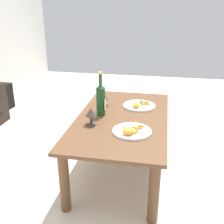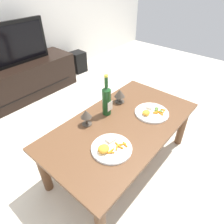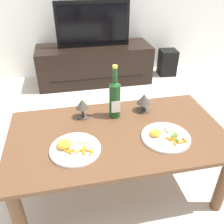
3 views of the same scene
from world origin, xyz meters
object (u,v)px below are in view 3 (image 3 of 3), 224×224
goblet_left (82,105)px  dinner_plate_right (166,136)px  goblet_right (144,100)px  tv_screen (93,24)px  wine_bottle (115,98)px  dining_table (117,142)px  dinner_plate_left (74,148)px  floor_speaker (167,62)px  tv_stand (95,64)px

goblet_left → dinner_plate_right: size_ratio=0.47×
goblet_right → dinner_plate_right: bearing=-83.9°
tv_screen → wine_bottle: (-0.08, -1.56, -0.11)m
dining_table → tv_screen: bearing=86.8°
tv_screen → dinner_plate_right: size_ratio=3.01×
dining_table → dinner_plate_left: dinner_plate_left is taller
floor_speaker → dinner_plate_left: size_ratio=1.20×
tv_stand → wine_bottle: bearing=-92.8°
floor_speaker → dinner_plate_right: bearing=-109.1°
goblet_left → dinner_plate_left: goblet_left is taller
tv_stand → dinner_plate_left: size_ratio=4.95×
goblet_right → tv_stand: bearing=94.8°
dining_table → dinner_plate_right: dinner_plate_right is taller
tv_screen → goblet_left: tv_screen is taller
floor_speaker → goblet_left: size_ratio=2.51×
dining_table → wine_bottle: bearing=83.4°
goblet_right → dinner_plate_right: (0.03, -0.32, -0.07)m
tv_stand → floor_speaker: bearing=1.7°
dining_table → tv_stand: size_ratio=0.94×
dinner_plate_left → tv_stand: bearing=78.8°
tv_stand → floor_speaker: tv_stand is taller
tv_screen → wine_bottle: 1.57m
goblet_right → dinner_plate_right: goblet_right is taller
tv_screen → goblet_right: tv_screen is taller
floor_speaker → goblet_right: (-0.87, -1.57, 0.39)m
floor_speaker → dinner_plate_right: size_ratio=1.18×
dining_table → wine_bottle: (0.02, 0.18, 0.22)m
goblet_left → goblet_right: size_ratio=1.05×
dining_table → tv_stand: bearing=86.8°
tv_stand → dinner_plate_right: size_ratio=4.88×
tv_stand → dinner_plate_right: bearing=-85.0°
goblet_left → goblet_right: bearing=0.0°
goblet_left → dinner_plate_left: (-0.08, -0.31, -0.08)m
tv_screen → floor_speaker: tv_screen is taller
goblet_left → dinner_plate_left: size_ratio=0.48×
tv_stand → tv_screen: (0.00, -0.00, 0.49)m
tv_screen → floor_speaker: bearing=1.9°
floor_speaker → dinner_plate_left: bearing=-121.1°
dinner_plate_left → tv_screen: bearing=78.8°
dinner_plate_right → goblet_left: bearing=144.7°
floor_speaker → tv_stand: bearing=-173.5°
dining_table → dinner_plate_left: (-0.27, -0.11, 0.09)m
tv_stand → goblet_right: (0.13, -1.54, 0.33)m
floor_speaker → dinner_plate_right: (-0.83, -1.89, 0.32)m
dinner_plate_right → dining_table: bearing=157.6°
goblet_right → dinner_plate_left: size_ratio=0.45×
floor_speaker → wine_bottle: bearing=-119.1°
tv_stand → goblet_right: size_ratio=10.89×
dining_table → tv_screen: 1.78m
floor_speaker → dinner_plate_right: 2.09m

